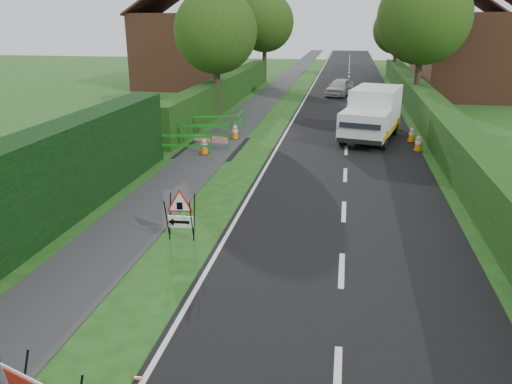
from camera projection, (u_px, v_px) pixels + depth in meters
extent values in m
plane|color=#1D4915|center=(217.00, 283.00, 10.21)|extent=(120.00, 120.00, 0.00)
cube|color=black|center=(349.00, 82.00, 42.31)|extent=(6.00, 90.00, 0.02)
cube|color=#2D2D30|center=(284.00, 81.00, 43.23)|extent=(2.00, 90.00, 0.02)
cube|color=#14380F|center=(227.00, 104.00, 31.49)|extent=(1.00, 24.00, 1.80)
cube|color=#14380F|center=(431.00, 131.00, 23.99)|extent=(1.20, 50.00, 1.50)
cube|color=brown|center=(188.00, 51.00, 38.86)|extent=(7.00, 7.00, 5.50)
cube|color=brown|center=(479.00, 56.00, 33.48)|extent=(7.00, 7.00, 5.50)
cube|color=brown|center=(455.00, 46.00, 46.32)|extent=(7.00, 7.00, 5.50)
cube|color=#331E19|center=(440.00, 1.00, 45.35)|extent=(4.00, 7.40, 2.58)
cube|color=#331E19|center=(481.00, 1.00, 44.76)|extent=(4.00, 7.40, 2.58)
cylinder|color=#2D2116|center=(217.00, 92.00, 27.27)|extent=(0.36, 0.36, 2.62)
sphere|color=#1B3C10|center=(216.00, 31.00, 26.23)|extent=(4.40, 4.40, 4.40)
cylinder|color=#2D2116|center=(417.00, 84.00, 29.09)|extent=(0.36, 0.36, 2.97)
sphere|color=#1B3C10|center=(424.00, 17.00, 27.87)|extent=(5.20, 5.20, 5.20)
cylinder|color=#2D2116|center=(264.00, 65.00, 42.11)|extent=(0.36, 0.36, 2.80)
sphere|color=#1B3C10|center=(265.00, 22.00, 40.98)|extent=(4.80, 4.80, 4.80)
cylinder|color=#2D2116|center=(394.00, 65.00, 44.04)|extent=(0.36, 0.36, 2.45)
sphere|color=#1B3C10|center=(398.00, 29.00, 43.05)|extent=(4.20, 4.20, 4.20)
cylinder|color=black|center=(24.00, 382.00, 6.76)|extent=(0.13, 0.31, 0.90)
cylinder|color=black|center=(167.00, 220.00, 11.90)|extent=(0.05, 0.34, 1.11)
cylinder|color=black|center=(170.00, 216.00, 12.16)|extent=(0.05, 0.34, 1.11)
cylinder|color=black|center=(192.00, 221.00, 11.84)|extent=(0.05, 0.34, 1.11)
cylinder|color=black|center=(194.00, 217.00, 12.10)|extent=(0.05, 0.34, 1.11)
cube|color=white|center=(181.00, 222.00, 12.00)|extent=(0.62, 0.07, 0.30)
cube|color=black|center=(181.00, 222.00, 11.99)|extent=(0.44, 0.04, 0.07)
cone|color=black|center=(171.00, 222.00, 12.01)|extent=(0.15, 0.19, 0.18)
cube|color=black|center=(180.00, 206.00, 11.85)|extent=(0.14, 0.02, 0.18)
cube|color=silver|center=(375.00, 108.00, 22.59)|extent=(2.51, 3.38, 1.82)
cube|color=silver|center=(365.00, 125.00, 20.71)|extent=(2.27, 2.33, 1.11)
cube|color=black|center=(360.00, 122.00, 19.80)|extent=(1.66, 0.58, 0.51)
cube|color=#DCC10B|center=(349.00, 125.00, 22.42)|extent=(1.06, 4.55, 0.23)
cube|color=#DCC10B|center=(392.00, 129.00, 21.71)|extent=(1.06, 4.55, 0.23)
cube|color=black|center=(359.00, 141.00, 20.07)|extent=(1.82, 0.52, 0.19)
cylinder|color=black|center=(343.00, 137.00, 21.17)|extent=(0.39, 0.79, 0.75)
cylinder|color=black|center=(384.00, 140.00, 20.54)|extent=(0.39, 0.79, 0.75)
cylinder|color=black|center=(359.00, 124.00, 23.81)|extent=(0.39, 0.79, 0.75)
cylinder|color=black|center=(395.00, 127.00, 23.18)|extent=(0.39, 0.79, 0.75)
cube|color=black|center=(417.00, 151.00, 20.34)|extent=(0.38, 0.38, 0.04)
cone|color=orange|center=(418.00, 141.00, 20.21)|extent=(0.32, 0.32, 0.75)
cylinder|color=white|center=(418.00, 142.00, 20.22)|extent=(0.25, 0.25, 0.14)
cylinder|color=white|center=(419.00, 138.00, 20.16)|extent=(0.17, 0.17, 0.10)
cube|color=black|center=(411.00, 142.00, 21.87)|extent=(0.38, 0.38, 0.04)
cone|color=orange|center=(412.00, 133.00, 21.74)|extent=(0.32, 0.32, 0.75)
cylinder|color=white|center=(412.00, 134.00, 21.75)|extent=(0.25, 0.25, 0.14)
cylinder|color=white|center=(412.00, 129.00, 21.69)|extent=(0.17, 0.17, 0.10)
cube|color=black|center=(397.00, 129.00, 24.38)|extent=(0.38, 0.38, 0.04)
cone|color=orange|center=(398.00, 121.00, 24.25)|extent=(0.32, 0.32, 0.75)
cylinder|color=white|center=(397.00, 122.00, 24.26)|extent=(0.25, 0.25, 0.14)
cylinder|color=white|center=(398.00, 118.00, 24.20)|extent=(0.17, 0.17, 0.10)
cube|color=black|center=(204.00, 154.00, 19.88)|extent=(0.38, 0.38, 0.04)
cone|color=orange|center=(204.00, 144.00, 19.75)|extent=(0.32, 0.32, 0.75)
cylinder|color=white|center=(204.00, 145.00, 19.76)|extent=(0.25, 0.25, 0.14)
cylinder|color=white|center=(204.00, 141.00, 19.70)|extent=(0.17, 0.17, 0.10)
cube|color=black|center=(235.00, 139.00, 22.40)|extent=(0.38, 0.38, 0.04)
cone|color=orange|center=(235.00, 130.00, 22.27)|extent=(0.32, 0.32, 0.75)
cylinder|color=white|center=(235.00, 131.00, 22.29)|extent=(0.25, 0.25, 0.14)
cylinder|color=white|center=(235.00, 127.00, 22.22)|extent=(0.17, 0.17, 0.10)
cube|color=#167B18|center=(160.00, 146.00, 19.08)|extent=(0.05, 0.05, 1.00)
cube|color=#167B18|center=(212.00, 148.00, 18.90)|extent=(0.05, 0.05, 1.00)
cube|color=#167B18|center=(185.00, 136.00, 18.85)|extent=(2.00, 0.21, 0.08)
cube|color=#167B18|center=(186.00, 146.00, 18.98)|extent=(2.00, 0.21, 0.08)
cube|color=#167B18|center=(161.00, 158.00, 19.24)|extent=(0.09, 0.35, 0.04)
cube|color=#167B18|center=(212.00, 160.00, 19.06)|extent=(0.09, 0.35, 0.04)
cube|color=#167B18|center=(181.00, 136.00, 20.82)|extent=(0.05, 0.05, 1.00)
cube|color=#167B18|center=(228.00, 137.00, 20.52)|extent=(0.05, 0.05, 1.00)
cube|color=#167B18|center=(204.00, 127.00, 20.53)|extent=(2.00, 0.09, 0.08)
cube|color=#167B18|center=(204.00, 135.00, 20.66)|extent=(2.00, 0.09, 0.08)
cube|color=#167B18|center=(182.00, 147.00, 20.98)|extent=(0.07, 0.35, 0.04)
cube|color=#167B18|center=(228.00, 149.00, 20.68)|extent=(0.07, 0.35, 0.04)
cube|color=#167B18|center=(191.00, 126.00, 22.69)|extent=(0.06, 0.06, 1.00)
cube|color=#167B18|center=(235.00, 126.00, 22.80)|extent=(0.06, 0.06, 1.00)
cube|color=#167B18|center=(213.00, 117.00, 22.61)|extent=(1.96, 0.52, 0.08)
cube|color=#167B18|center=(213.00, 125.00, 22.73)|extent=(1.96, 0.52, 0.08)
cube|color=#167B18|center=(192.00, 136.00, 22.85)|extent=(0.14, 0.35, 0.04)
cube|color=#167B18|center=(236.00, 136.00, 22.96)|extent=(0.14, 0.35, 0.04)
cube|color=#167B18|center=(236.00, 127.00, 22.57)|extent=(0.05, 0.05, 1.00)
cube|color=#167B18|center=(244.00, 118.00, 24.43)|extent=(0.05, 0.05, 1.00)
cube|color=#167B18|center=(240.00, 113.00, 23.36)|extent=(0.10, 2.00, 0.08)
cube|color=#167B18|center=(240.00, 121.00, 23.48)|extent=(0.10, 2.00, 0.08)
cube|color=#167B18|center=(236.00, 137.00, 22.72)|extent=(0.35, 0.07, 0.04)
cube|color=#167B18|center=(244.00, 128.00, 24.59)|extent=(0.35, 0.07, 0.04)
cube|color=red|center=(211.00, 150.00, 20.59)|extent=(1.48, 0.32, 0.25)
cylinder|color=#BF7F4C|center=(138.00, 381.00, 7.47)|extent=(0.12, 0.07, 0.07)
imported|color=silver|center=(340.00, 87.00, 34.95)|extent=(2.22, 3.68, 1.17)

